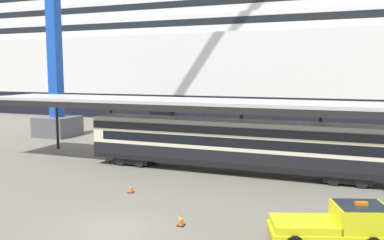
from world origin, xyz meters
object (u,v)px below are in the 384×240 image
object	(u,v)px
cruise_ship	(252,30)
service_truck	(339,224)
traffic_cone_mid	(181,219)
traffic_cone_near	(131,188)
train_carriage	(232,143)

from	to	relation	value
cruise_ship	service_truck	xyz separation A→B (m)	(15.61, -52.84, -14.27)
service_truck	traffic_cone_mid	size ratio (longest dim) A/B	8.10
traffic_cone_near	traffic_cone_mid	bearing A→B (deg)	-38.02
cruise_ship	traffic_cone_mid	xyz separation A→B (m)	(8.06, -53.30, -14.92)
traffic_cone_mid	train_carriage	bearing A→B (deg)	92.07
cruise_ship	traffic_cone_near	size ratio (longest dim) A/B	226.37
train_carriage	service_truck	world-z (taller)	train_carriage
train_carriage	traffic_cone_near	world-z (taller)	train_carriage
cruise_ship	traffic_cone_near	bearing A→B (deg)	-86.66
traffic_cone_near	traffic_cone_mid	distance (m)	6.58
train_carriage	service_truck	size ratio (longest dim) A/B	4.21
service_truck	traffic_cone_near	bearing A→B (deg)	164.24
service_truck	traffic_cone_mid	world-z (taller)	service_truck
traffic_cone_near	cruise_ship	bearing A→B (deg)	93.34
traffic_cone_near	service_truck	bearing A→B (deg)	-15.76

